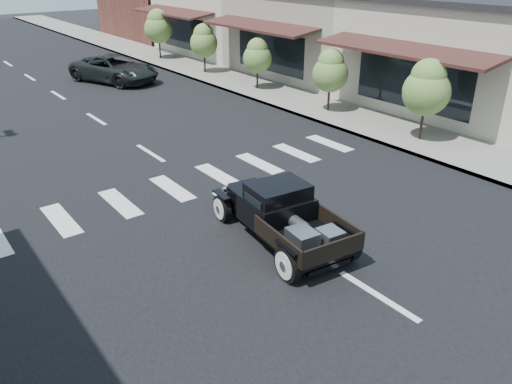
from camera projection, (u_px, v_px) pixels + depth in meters
ground at (281, 236)px, 12.07m from camera, size 120.00×120.00×0.00m
road at (72, 104)px, 22.87m from camera, size 14.00×80.00×0.02m
road_markings at (116, 132)px, 19.27m from camera, size 12.00×60.00×0.06m
sidewalk_right at (226, 78)px, 27.49m from camera, size 3.00×80.00×0.15m
storefront_near at (484, 53)px, 22.19m from camera, size 10.00×9.00×4.50m
storefront_mid at (338, 31)px, 28.68m from camera, size 10.00×9.00×4.50m
storefront_far at (246, 18)px, 35.17m from camera, size 10.00×9.00×4.50m
small_tree_a at (425, 101)px, 17.49m from camera, size 1.65×1.65×2.76m
small_tree_b at (330, 81)px, 20.93m from camera, size 1.49×1.49×2.49m
small_tree_c at (257, 64)px, 24.58m from camera, size 1.41×1.41×2.36m
small_tree_d at (204, 49)px, 28.10m from camera, size 1.54×1.54×2.57m
small_tree_e at (159, 35)px, 31.99m from camera, size 1.76×1.76×2.94m
hotrod_pickup at (282, 214)px, 11.57m from camera, size 2.38×4.31×1.43m
second_car at (114, 69)px, 26.63m from camera, size 3.99×5.54×1.40m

